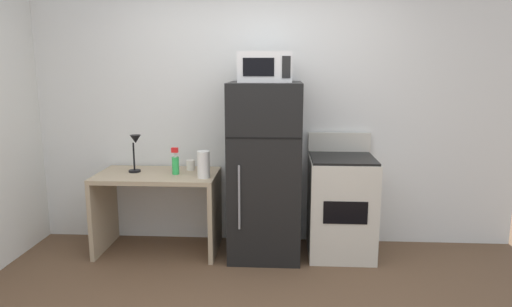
% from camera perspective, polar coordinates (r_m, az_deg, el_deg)
% --- Properties ---
extents(wall_back_white, '(5.00, 0.10, 2.60)m').
position_cam_1_polar(wall_back_white, '(4.45, 0.00, 5.42)').
color(wall_back_white, silver).
rests_on(wall_back_white, ground).
extents(desk, '(1.11, 0.63, 0.75)m').
position_cam_1_polar(desk, '(4.37, -12.16, -5.38)').
color(desk, tan).
rests_on(desk, ground).
extents(desk_lamp, '(0.14, 0.12, 0.35)m').
position_cam_1_polar(desk_lamp, '(4.34, -14.91, 0.80)').
color(desk_lamp, black).
rests_on(desk_lamp, desk).
extents(coffee_mug, '(0.08, 0.08, 0.09)m').
position_cam_1_polar(coffee_mug, '(4.38, -8.19, -1.44)').
color(coffee_mug, white).
rests_on(coffee_mug, desk).
extents(paper_towel_roll, '(0.11, 0.11, 0.24)m').
position_cam_1_polar(paper_towel_roll, '(4.04, -6.59, -1.38)').
color(paper_towel_roll, white).
rests_on(paper_towel_roll, desk).
extents(spray_bottle, '(0.06, 0.06, 0.25)m').
position_cam_1_polar(spray_bottle, '(4.22, -10.07, -1.26)').
color(spray_bottle, green).
rests_on(spray_bottle, desk).
extents(refrigerator, '(0.64, 0.68, 1.59)m').
position_cam_1_polar(refrigerator, '(4.13, 1.14, -2.13)').
color(refrigerator, black).
rests_on(refrigerator, ground).
extents(microwave, '(0.46, 0.35, 0.26)m').
position_cam_1_polar(microwave, '(4.00, 1.18, 10.80)').
color(microwave, silver).
rests_on(microwave, refrigerator).
extents(oven_range, '(0.59, 0.61, 1.10)m').
position_cam_1_polar(oven_range, '(4.28, 10.59, -6.40)').
color(oven_range, beige).
rests_on(oven_range, ground).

